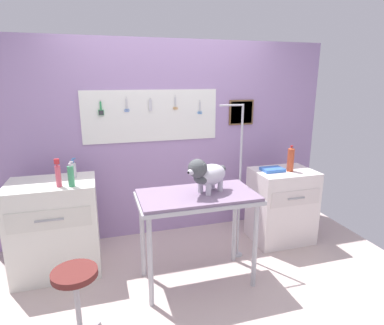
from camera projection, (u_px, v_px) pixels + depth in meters
The scene contains 13 objects.
ground at pixel (199, 291), 2.95m from camera, with size 4.40×4.00×0.04m, color #C1ACA5.
rear_wall_panel at pixel (167, 140), 3.84m from camera, with size 4.00×0.11×2.30m.
grooming_table at pixel (197, 203), 2.88m from camera, with size 1.07×0.57×0.88m.
grooming_arm at pixel (239, 189), 3.32m from camera, with size 0.30×0.11×1.63m.
dog at pixel (207, 174), 2.83m from camera, with size 0.44×0.33×0.33m.
counter_left at pixel (55, 227), 3.14m from camera, with size 0.80×0.58×0.93m.
cabinet_right at pixel (281, 205), 3.77m from camera, with size 0.68×0.54×0.85m.
stool at pixel (76, 285), 2.25m from camera, with size 0.32×0.32×0.58m.
spray_bottle_short at pixel (73, 170), 3.14m from camera, with size 0.06×0.06×0.20m.
detangler_spray at pixel (71, 176), 2.88m from camera, with size 0.06×0.06×0.23m.
spray_bottle_tall at pixel (58, 175), 2.87m from camera, with size 0.05×0.05×0.26m.
soda_bottle at pixel (291, 159), 3.60m from camera, with size 0.07×0.07×0.30m.
supply_tray at pixel (272, 169), 3.64m from camera, with size 0.24×0.18×0.04m.
Camera 1 is at (-0.79, -2.43, 1.87)m, focal length 30.13 mm.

